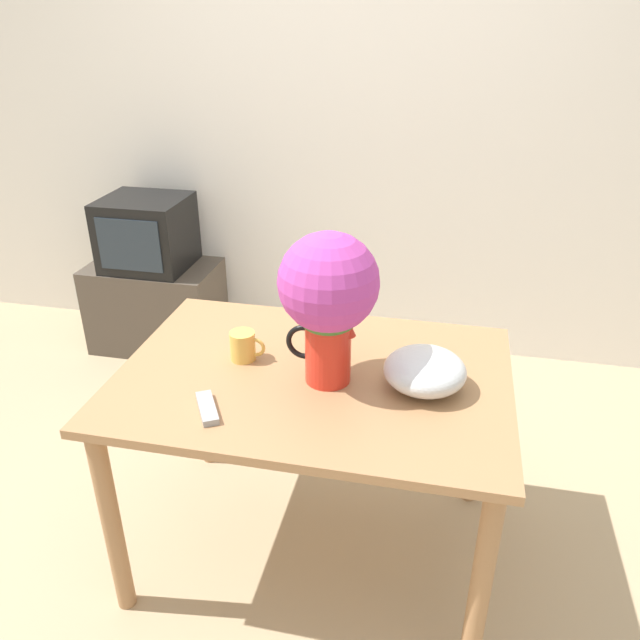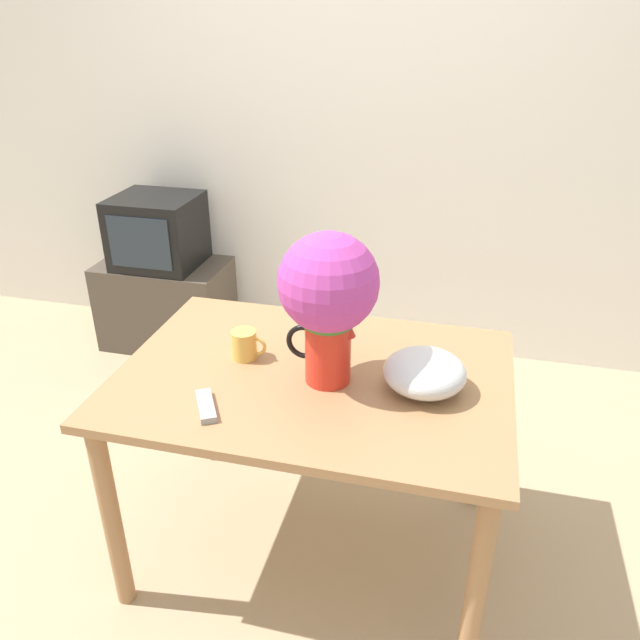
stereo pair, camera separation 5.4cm
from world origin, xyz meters
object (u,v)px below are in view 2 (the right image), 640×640
at_px(tv_set, 158,231).
at_px(coffee_mug, 245,345).
at_px(flower_vase, 329,294).
at_px(white_bowl, 425,372).

bearing_deg(tv_set, coffee_mug, -52.17).
relative_size(flower_vase, white_bowl, 1.92).
relative_size(flower_vase, coffee_mug, 4.06).
relative_size(coffee_mug, white_bowl, 0.47).
distance_m(white_bowl, tv_set, 2.06).
height_order(flower_vase, tv_set, flower_vase).
height_order(flower_vase, white_bowl, flower_vase).
relative_size(coffee_mug, tv_set, 0.27).
relative_size(white_bowl, tv_set, 0.57).
bearing_deg(white_bowl, coffee_mug, 175.38).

